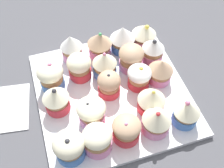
# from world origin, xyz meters

# --- Properties ---
(ground_plane) EXTENTS (1.80, 1.80, 0.03)m
(ground_plane) POSITION_xyz_m (0.00, 0.00, -0.01)
(ground_plane) COLOR #4C4C51
(baking_tray) EXTENTS (0.35, 0.35, 0.01)m
(baking_tray) POSITION_xyz_m (0.00, 0.00, 0.01)
(baking_tray) COLOR silver
(baking_tray) RESTS_ON ground_plane
(cupcake_0) EXTENTS (0.06, 0.06, 0.07)m
(cupcake_0) POSITION_xyz_m (-0.13, -0.12, 0.05)
(cupcake_0) COLOR #477AC6
(cupcake_0) RESTS_ON baking_tray
(cupcake_1) EXTENTS (0.06, 0.06, 0.07)m
(cupcake_1) POSITION_xyz_m (-0.07, -0.13, 0.05)
(cupcake_1) COLOR pink
(cupcake_1) RESTS_ON baking_tray
(cupcake_2) EXTENTS (0.06, 0.06, 0.06)m
(cupcake_2) POSITION_xyz_m (-0.01, -0.12, 0.04)
(cupcake_2) COLOR #D1333D
(cupcake_2) RESTS_ON baking_tray
(cupcake_3) EXTENTS (0.06, 0.06, 0.07)m
(cupcake_3) POSITION_xyz_m (0.06, -0.12, 0.05)
(cupcake_3) COLOR pink
(cupcake_3) RESTS_ON baking_tray
(cupcake_4) EXTENTS (0.06, 0.06, 0.07)m
(cupcake_4) POSITION_xyz_m (0.13, -0.12, 0.05)
(cupcake_4) COLOR #477AC6
(cupcake_4) RESTS_ON baking_tray
(cupcake_5) EXTENTS (0.06, 0.06, 0.07)m
(cupcake_5) POSITION_xyz_m (-0.07, -0.06, 0.05)
(cupcake_5) COLOR pink
(cupcake_5) RESTS_ON baking_tray
(cupcake_6) EXTENTS (0.06, 0.06, 0.07)m
(cupcake_6) POSITION_xyz_m (0.07, -0.07, 0.05)
(cupcake_6) COLOR #D1333D
(cupcake_6) RESTS_ON baking_tray
(cupcake_7) EXTENTS (0.06, 0.06, 0.07)m
(cupcake_7) POSITION_xyz_m (-0.13, -0.01, 0.05)
(cupcake_7) COLOR #D1333D
(cupcake_7) RESTS_ON baking_tray
(cupcake_8) EXTENTS (0.05, 0.05, 0.07)m
(cupcake_8) POSITION_xyz_m (-0.01, 0.00, 0.05)
(cupcake_8) COLOR #D1333D
(cupcake_8) RESTS_ON baking_tray
(cupcake_9) EXTENTS (0.06, 0.06, 0.06)m
(cupcake_9) POSITION_xyz_m (0.07, 0.00, 0.04)
(cupcake_9) COLOR #D1333D
(cupcake_9) RESTS_ON baking_tray
(cupcake_10) EXTENTS (0.06, 0.06, 0.07)m
(cupcake_10) POSITION_xyz_m (0.12, 0.00, 0.05)
(cupcake_10) COLOR pink
(cupcake_10) RESTS_ON baking_tray
(cupcake_11) EXTENTS (0.06, 0.06, 0.08)m
(cupcake_11) POSITION_xyz_m (-0.13, 0.06, 0.05)
(cupcake_11) COLOR #477AC6
(cupcake_11) RESTS_ON baking_tray
(cupcake_12) EXTENTS (0.06, 0.06, 0.07)m
(cupcake_12) POSITION_xyz_m (-0.06, 0.07, 0.05)
(cupcake_12) COLOR #D1333D
(cupcake_12) RESTS_ON baking_tray
(cupcake_13) EXTENTS (0.06, 0.06, 0.08)m
(cupcake_13) POSITION_xyz_m (0.00, 0.06, 0.05)
(cupcake_13) COLOR #477AC6
(cupcake_13) RESTS_ON baking_tray
(cupcake_14) EXTENTS (0.06, 0.06, 0.07)m
(cupcake_14) POSITION_xyz_m (0.07, 0.06, 0.05)
(cupcake_14) COLOR pink
(cupcake_14) RESTS_ON baking_tray
(cupcake_15) EXTENTS (0.06, 0.06, 0.08)m
(cupcake_15) POSITION_xyz_m (0.13, 0.07, 0.05)
(cupcake_15) COLOR pink
(cupcake_15) RESTS_ON baking_tray
(cupcake_16) EXTENTS (0.06, 0.06, 0.08)m
(cupcake_16) POSITION_xyz_m (-0.06, 0.13, 0.05)
(cupcake_16) COLOR pink
(cupcake_16) RESTS_ON baking_tray
(cupcake_17) EXTENTS (0.06, 0.06, 0.08)m
(cupcake_17) POSITION_xyz_m (0.01, 0.12, 0.05)
(cupcake_17) COLOR pink
(cupcake_17) RESTS_ON baking_tray
(cupcake_18) EXTENTS (0.07, 0.07, 0.08)m
(cupcake_18) POSITION_xyz_m (0.07, 0.13, 0.05)
(cupcake_18) COLOR #477AC6
(cupcake_18) RESTS_ON baking_tray
(cupcake_19) EXTENTS (0.07, 0.07, 0.07)m
(cupcake_19) POSITION_xyz_m (0.13, 0.13, 0.05)
(cupcake_19) COLOR pink
(cupcake_19) RESTS_ON baking_tray
(napkin) EXTENTS (0.13, 0.14, 0.01)m
(napkin) POSITION_xyz_m (-0.25, 0.04, 0.00)
(napkin) COLOR white
(napkin) RESTS_ON ground_plane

